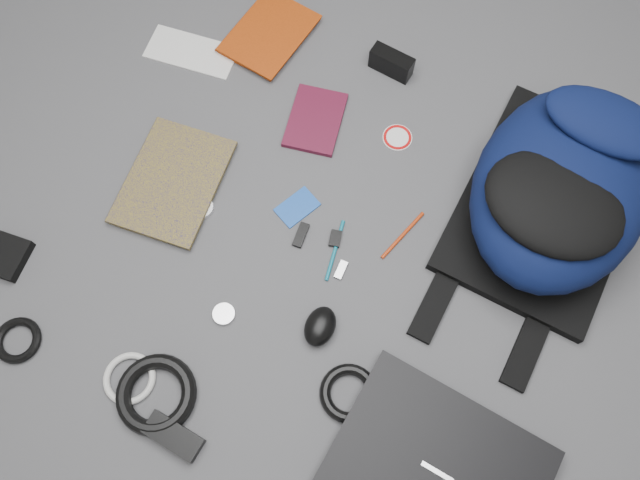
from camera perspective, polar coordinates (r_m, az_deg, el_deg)
The scene contains 24 objects.
ground at distance 1.35m, azimuth 0.00°, elevation -0.30°, with size 4.00×4.00×0.00m, color #4F4F51.
backpack at distance 1.37m, azimuth 21.25°, elevation 4.60°, with size 0.37×0.55×0.23m, color black, non-canonical shape.
laptop at distance 1.27m, azimuth 10.50°, elevation -20.12°, with size 0.39×0.30×0.04m, color black.
textbook_red at distance 1.65m, azimuth -7.19°, elevation 19.41°, with size 0.17×0.22×0.02m, color #8D2C08.
comic_book at distance 1.47m, azimuth -16.78°, elevation 6.24°, with size 0.20×0.28×0.02m, color #B0970C.
envelope at distance 1.62m, azimuth -11.66°, elevation 16.49°, with size 0.22×0.10×0.00m, color silver.
dvd_case at distance 1.48m, azimuth -0.43°, elevation 10.92°, with size 0.12×0.17×0.01m, color #400C1D.
compact_camera at distance 1.55m, azimuth 6.55°, elevation 15.80°, with size 0.10×0.04×0.06m, color black.
sticker_disc at distance 1.47m, azimuth 7.09°, elevation 9.29°, with size 0.07×0.07×0.00m, color white.
pen_teal at distance 1.34m, azimuth 1.38°, elevation -0.93°, with size 0.01×0.01×0.14m, color #0E6980.
pen_red at distance 1.36m, azimuth 7.57°, elevation 0.44°, with size 0.01×0.01×0.14m, color #B4330D.
id_badge at distance 1.38m, azimuth -2.10°, elevation 3.02°, with size 0.06×0.09×0.00m, color #174BAD.
usb_black at distance 1.35m, azimuth -1.76°, elevation 0.46°, with size 0.02×0.06×0.01m, color black.
usb_silver at distance 1.33m, azimuth 1.92°, elevation -2.75°, with size 0.02×0.04×0.01m, color #B2B2B4.
key_fob at distance 1.35m, azimuth 1.40°, elevation 0.13°, with size 0.02×0.04×0.01m, color black.
mouse at distance 1.28m, azimuth 0.01°, elevation -7.90°, with size 0.06×0.09×0.05m, color black.
headphone_left at distance 1.40m, azimuth -10.79°, elevation 2.93°, with size 0.05×0.05×0.01m, color silver.
headphone_right at distance 1.31m, azimuth -8.78°, elevation -6.71°, with size 0.05×0.05×0.01m, color silver.
cable_coil at distance 1.27m, azimuth 2.65°, elevation -13.81°, with size 0.12×0.12×0.02m, color black.
power_brick at distance 1.29m, azimuth -13.24°, elevation -17.05°, with size 0.11×0.05×0.03m, color black.
power_cord_coil at distance 1.30m, azimuth -14.74°, elevation -13.48°, with size 0.16×0.16×0.03m, color black.
pouch at distance 1.49m, azimuth -26.92°, elevation -1.27°, with size 0.09×0.09×0.02m, color black.
earbud_coil at distance 1.42m, azimuth -25.91°, elevation -8.24°, with size 0.10×0.10×0.02m, color black.
white_cable_coil at distance 1.33m, azimuth -17.03°, elevation -12.00°, with size 0.11×0.11×0.01m, color silver.
Camera 1 is at (0.24, -0.40, 1.27)m, focal length 35.00 mm.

